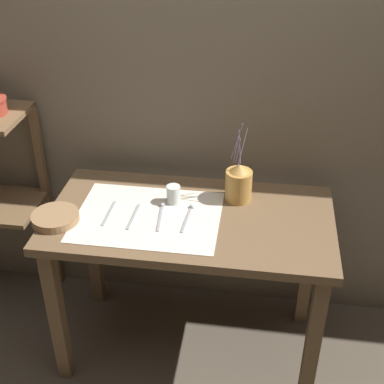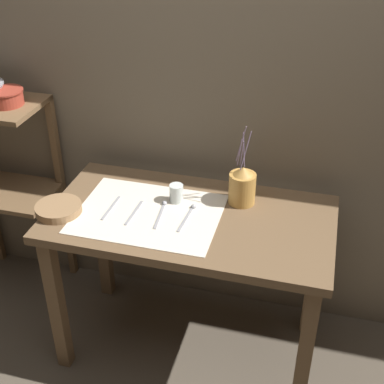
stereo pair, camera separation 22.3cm
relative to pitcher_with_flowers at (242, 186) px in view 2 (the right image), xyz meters
The scene contains 13 objects.
ground_plane 0.91m from the pitcher_with_flowers, 140.47° to the right, with size 12.00×12.00×0.00m, color brown.
stone_wall_back 0.47m from the pitcher_with_flowers, 125.26° to the left, with size 7.00×0.06×2.40m.
wooden_table 0.32m from the pitcher_with_flowers, 140.47° to the right, with size 1.23×0.65×0.79m.
wooden_shelf_unit 1.26m from the pitcher_with_flowers, behind, with size 0.52×0.34×1.11m.
linen_cloth 0.43m from the pitcher_with_flowers, 152.25° to the right, with size 0.62×0.46×0.00m.
pitcher_with_flowers is the anchor object (origin of this frame).
wooden_bowl 0.80m from the pitcher_with_flowers, 159.25° to the right, with size 0.20×0.20×0.04m.
glass_tumbler_near 0.29m from the pitcher_with_flowers, 165.94° to the right, with size 0.06×0.06×0.08m.
fork_inner 0.58m from the pitcher_with_flowers, 159.71° to the right, with size 0.02×0.19×0.00m.
knife_center 0.49m from the pitcher_with_flowers, 153.99° to the right, with size 0.02×0.19×0.00m.
spoon_outer 0.36m from the pitcher_with_flowers, 155.24° to the right, with size 0.04×0.20×0.02m.
spoon_inner 0.26m from the pitcher_with_flowers, 144.59° to the right, with size 0.03×0.20×0.02m.
metal_pot_small 1.18m from the pitcher_with_flowers, behind, with size 0.17×0.17×0.07m.
Camera 2 is at (0.50, -1.83, 2.09)m, focal length 50.00 mm.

